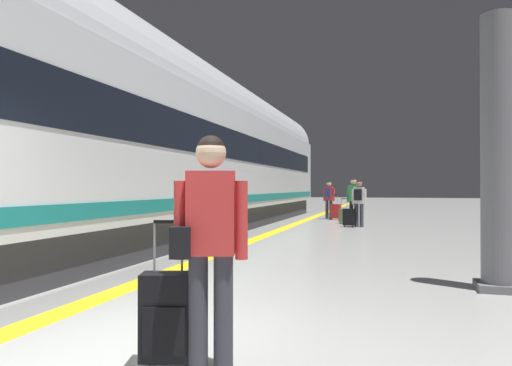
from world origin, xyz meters
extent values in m
plane|color=#B7B7B2|center=(0.00, 0.00, 0.00)|extent=(120.00, 120.00, 0.00)
cube|color=yellow|center=(-1.00, 10.00, 0.00)|extent=(0.36, 80.00, 0.01)
cube|color=slate|center=(-1.38, 10.00, 0.00)|extent=(0.73, 80.00, 0.01)
cube|color=#38383D|center=(-3.21, 6.12, 0.35)|extent=(2.67, 29.96, 0.70)
cube|color=silver|center=(-3.21, 6.12, 2.15)|extent=(2.90, 31.21, 2.90)
cylinder|color=silver|center=(-3.21, 6.12, 3.55)|extent=(2.84, 30.59, 2.84)
cube|color=black|center=(-3.21, 6.12, 2.50)|extent=(2.93, 29.34, 0.80)
cube|color=#197F7F|center=(-3.21, 6.12, 1.00)|extent=(2.94, 30.59, 0.24)
cube|color=gray|center=(-4.68, 10.81, 1.90)|extent=(0.02, 0.90, 2.00)
cylinder|color=#383842|center=(1.23, -0.20, 0.43)|extent=(0.14, 0.14, 0.85)
cylinder|color=#383842|center=(1.05, -0.25, 0.43)|extent=(0.14, 0.14, 0.85)
cube|color=red|center=(1.14, -0.22, 1.16)|extent=(0.39, 0.29, 0.61)
cylinder|color=red|center=(1.36, -0.17, 1.11)|extent=(0.09, 0.09, 0.57)
cylinder|color=red|center=(0.93, -0.29, 1.11)|extent=(0.09, 0.09, 0.57)
sphere|color=beige|center=(1.14, -0.22, 1.59)|extent=(0.22, 0.22, 0.22)
sphere|color=black|center=(1.14, -0.22, 1.62)|extent=(0.21, 0.21, 0.21)
cube|color=black|center=(0.95, -0.30, 0.95)|extent=(0.21, 0.31, 0.22)
cube|color=black|center=(0.79, -0.22, 0.38)|extent=(0.43, 0.31, 0.64)
cube|color=black|center=(0.82, -0.34, 0.30)|extent=(0.30, 0.10, 0.35)
cylinder|color=black|center=(0.91, -0.12, 0.03)|extent=(0.04, 0.06, 0.06)
cylinder|color=black|center=(0.63, -0.20, 0.03)|extent=(0.04, 0.06, 0.06)
cylinder|color=gray|center=(0.88, -0.14, 0.89)|extent=(0.02, 0.02, 0.38)
cylinder|color=gray|center=(0.67, -0.20, 0.89)|extent=(0.02, 0.02, 0.38)
cube|color=black|center=(0.78, -0.17, 1.08)|extent=(0.22, 0.08, 0.02)
cylinder|color=black|center=(0.96, 14.34, 0.42)|extent=(0.14, 0.14, 0.83)
cylinder|color=black|center=(1.13, 14.30, 0.42)|extent=(0.14, 0.14, 0.83)
cube|color=#338C4C|center=(1.04, 14.32, 1.13)|extent=(0.37, 0.27, 0.59)
cylinder|color=#338C4C|center=(0.83, 14.38, 1.08)|extent=(0.09, 0.09, 0.55)
cylinder|color=#338C4C|center=(1.26, 14.28, 1.08)|extent=(0.09, 0.09, 0.55)
sphere|color=beige|center=(1.04, 14.32, 1.56)|extent=(0.22, 0.22, 0.22)
sphere|color=black|center=(1.04, 14.32, 1.58)|extent=(0.20, 0.20, 0.20)
cube|color=#596038|center=(0.72, 14.20, 0.30)|extent=(0.41, 0.28, 0.48)
cube|color=#596038|center=(0.74, 14.32, 0.24)|extent=(0.31, 0.07, 0.26)
cylinder|color=black|center=(0.57, 14.16, 0.03)|extent=(0.03, 0.06, 0.06)
cylinder|color=black|center=(0.85, 14.11, 0.03)|extent=(0.03, 0.06, 0.06)
cylinder|color=gray|center=(0.61, 14.16, 0.73)|extent=(0.02, 0.02, 0.38)
cylinder|color=gray|center=(0.82, 14.13, 0.73)|extent=(0.02, 0.02, 0.38)
cube|color=black|center=(0.72, 14.14, 0.92)|extent=(0.22, 0.06, 0.02)
cylinder|color=#383842|center=(-0.24, 16.73, 0.40)|extent=(0.13, 0.13, 0.80)
cylinder|color=#383842|center=(-0.08, 16.70, 0.40)|extent=(0.13, 0.13, 0.80)
cube|color=red|center=(-0.16, 16.72, 1.08)|extent=(0.36, 0.26, 0.57)
cylinder|color=red|center=(-0.36, 16.77, 1.03)|extent=(0.09, 0.09, 0.53)
cylinder|color=red|center=(0.04, 16.68, 1.03)|extent=(0.09, 0.09, 0.53)
sphere|color=beige|center=(-0.16, 16.72, 1.49)|extent=(0.21, 0.21, 0.21)
sphere|color=black|center=(-0.16, 16.72, 1.51)|extent=(0.19, 0.19, 0.19)
cube|color=navy|center=(-0.19, 16.58, 1.10)|extent=(0.27, 0.18, 0.38)
cube|color=#A51E1E|center=(0.16, 16.44, 0.35)|extent=(0.42, 0.30, 0.58)
cube|color=#A51E1E|center=(0.19, 16.56, 0.28)|extent=(0.31, 0.09, 0.32)
cylinder|color=black|center=(0.00, 16.41, 0.03)|extent=(0.03, 0.06, 0.06)
cylinder|color=black|center=(0.28, 16.35, 0.03)|extent=(0.03, 0.06, 0.06)
cylinder|color=gray|center=(0.04, 16.41, 0.83)|extent=(0.02, 0.02, 0.38)
cylinder|color=gray|center=(0.25, 16.37, 0.83)|extent=(0.02, 0.02, 0.38)
cube|color=black|center=(0.15, 16.39, 1.02)|extent=(0.22, 0.07, 0.02)
cylinder|color=#383842|center=(1.24, 13.03, 0.39)|extent=(0.13, 0.13, 0.79)
cylinder|color=#383842|center=(1.40, 13.00, 0.39)|extent=(0.13, 0.13, 0.79)
cube|color=silver|center=(1.32, 13.02, 1.07)|extent=(0.35, 0.24, 0.56)
cylinder|color=silver|center=(1.12, 13.06, 1.02)|extent=(0.08, 0.08, 0.53)
cylinder|color=silver|center=(1.53, 12.99, 1.02)|extent=(0.08, 0.08, 0.53)
sphere|color=#A37556|center=(1.32, 13.02, 1.47)|extent=(0.21, 0.21, 0.21)
sphere|color=black|center=(1.32, 13.02, 1.50)|extent=(0.19, 0.19, 0.19)
cube|color=black|center=(1.30, 12.88, 1.09)|extent=(0.26, 0.17, 0.38)
cube|color=black|center=(1.00, 12.88, 0.34)|extent=(0.42, 0.30, 0.56)
cube|color=black|center=(1.03, 12.99, 0.27)|extent=(0.31, 0.08, 0.31)
cylinder|color=black|center=(0.85, 12.84, 0.03)|extent=(0.03, 0.06, 0.06)
cylinder|color=black|center=(1.13, 12.78, 0.03)|extent=(0.03, 0.06, 0.06)
cylinder|color=slate|center=(3.74, 3.38, 1.80)|extent=(0.44, 0.44, 3.60)
cube|color=slate|center=(3.74, 3.38, 0.05)|extent=(0.56, 0.56, 0.10)
camera|label=1|loc=(2.41, -3.49, 1.34)|focal=33.72mm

